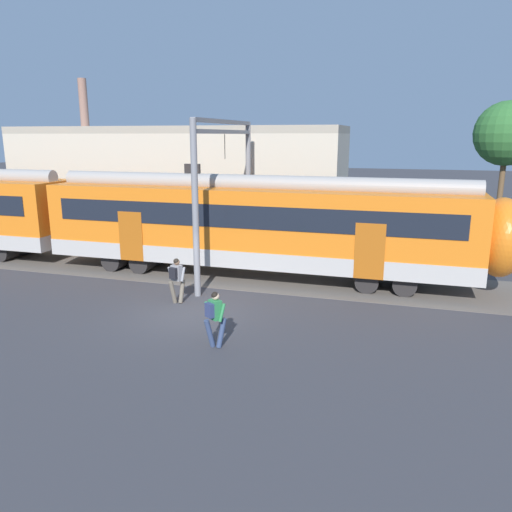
% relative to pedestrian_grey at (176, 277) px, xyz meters
% --- Properties ---
extents(ground_plane, '(160.00, 160.00, 0.00)m').
position_rel_pedestrian_grey_xyz_m(ground_plane, '(0.91, -0.86, -0.99)').
color(ground_plane, '#38383D').
extents(track_bed, '(80.00, 4.40, 0.01)m').
position_rel_pedestrian_grey_xyz_m(track_bed, '(-9.42, 4.23, -0.98)').
color(track_bed, '#605951').
rests_on(track_bed, ground).
extents(pedestrian_grey, '(0.61, 0.61, 1.67)m').
position_rel_pedestrian_grey_xyz_m(pedestrian_grey, '(0.00, 0.00, 0.00)').
color(pedestrian_grey, '#6B6051').
rests_on(pedestrian_grey, ground).
extents(pedestrian_green, '(0.67, 0.55, 1.67)m').
position_rel_pedestrian_grey_xyz_m(pedestrian_green, '(2.72, -3.23, 0.00)').
color(pedestrian_green, navy).
rests_on(pedestrian_green, ground).
extents(catenary_gantry, '(0.24, 6.64, 6.53)m').
position_rel_pedestrian_grey_xyz_m(catenary_gantry, '(0.36, 4.23, 3.32)').
color(catenary_gantry, gray).
rests_on(catenary_gantry, ground).
extents(background_building, '(19.50, 5.00, 9.20)m').
position_rel_pedestrian_grey_xyz_m(background_building, '(-5.35, 11.28, 2.22)').
color(background_building, beige).
rests_on(background_building, ground).
extents(street_tree_right, '(3.70, 3.70, 7.86)m').
position_rel_pedestrian_grey_xyz_m(street_tree_right, '(13.04, 16.90, 4.99)').
color(street_tree_right, brown).
rests_on(street_tree_right, ground).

